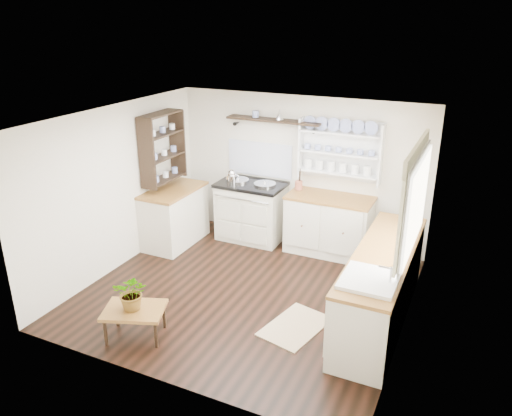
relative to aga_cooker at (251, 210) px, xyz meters
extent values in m
cube|color=black|center=(0.68, -1.57, -0.48)|extent=(4.00, 3.80, 0.01)
cube|color=silver|center=(0.68, 0.33, 0.67)|extent=(4.00, 0.02, 2.30)
cube|color=silver|center=(2.68, -1.57, 0.67)|extent=(0.02, 3.80, 2.30)
cube|color=silver|center=(-1.32, -1.57, 0.67)|extent=(0.02, 3.80, 2.30)
cube|color=white|center=(0.68, -1.57, 1.82)|extent=(4.00, 3.80, 0.01)
cube|color=white|center=(2.64, -1.42, 1.02)|extent=(0.04, 1.40, 1.00)
cube|color=white|center=(2.62, -1.42, 1.02)|extent=(0.02, 1.50, 1.10)
cube|color=beige|center=(2.60, -1.42, 1.60)|extent=(0.04, 1.55, 0.18)
cube|color=beige|center=(0.00, 0.00, -0.03)|extent=(1.01, 0.66, 0.89)
cube|color=black|center=(0.00, 0.00, 0.44)|extent=(1.05, 0.70, 0.05)
cylinder|color=silver|center=(-0.23, 0.00, 0.48)|extent=(0.34, 0.34, 0.03)
cylinder|color=silver|center=(0.23, 0.00, 0.48)|extent=(0.34, 0.34, 0.03)
cylinder|color=silver|center=(0.00, -0.37, 0.31)|extent=(0.91, 0.02, 0.02)
cube|color=beige|center=(1.28, 0.03, -0.04)|extent=(1.25, 0.60, 0.88)
cube|color=brown|center=(1.28, 0.03, 0.40)|extent=(1.27, 0.63, 0.04)
cube|color=beige|center=(2.38, -1.47, -0.04)|extent=(0.60, 2.40, 0.88)
cube|color=brown|center=(2.38, -1.47, 0.40)|extent=(0.62, 2.43, 0.04)
cube|color=white|center=(2.38, -2.22, 0.32)|extent=(0.55, 0.60, 0.28)
cylinder|color=silver|center=(2.58, -2.22, 0.52)|extent=(0.02, 0.02, 0.22)
cube|color=beige|center=(-1.02, -0.67, -0.04)|extent=(0.60, 1.10, 0.88)
cube|color=brown|center=(-1.02, -0.67, 0.40)|extent=(0.62, 1.13, 0.04)
cube|color=white|center=(1.33, 0.31, 1.07)|extent=(1.20, 0.03, 0.90)
cube|color=white|center=(1.33, 0.22, 1.07)|extent=(1.20, 0.22, 0.02)
cylinder|color=navy|center=(1.33, 0.23, 1.34)|extent=(0.20, 0.02, 0.20)
cube|color=black|center=(0.28, 0.20, 1.44)|extent=(1.50, 0.24, 0.04)
cone|color=black|center=(-0.37, 0.27, 1.33)|extent=(0.06, 0.20, 0.06)
cone|color=black|center=(0.93, 0.27, 1.33)|extent=(0.06, 0.20, 0.06)
cube|color=black|center=(-1.16, -0.67, 1.07)|extent=(0.28, 0.80, 1.05)
cylinder|color=#9F513A|center=(0.75, 0.11, 0.50)|extent=(0.12, 0.12, 0.13)
cube|color=brown|center=(-0.03, -2.97, -0.14)|extent=(0.79, 0.68, 0.04)
cylinder|color=black|center=(-0.23, -3.24, -0.32)|extent=(0.04, 0.04, 0.32)
cylinder|color=black|center=(-0.36, -2.90, -0.32)|extent=(0.04, 0.04, 0.32)
cylinder|color=black|center=(0.30, -3.04, -0.32)|extent=(0.04, 0.04, 0.32)
cylinder|color=black|center=(0.17, -2.70, -0.32)|extent=(0.04, 0.04, 0.32)
imported|color=#3F7233|center=(-0.03, -2.97, 0.09)|extent=(0.46, 0.43, 0.42)
cube|color=#8B7C50|center=(1.54, -2.04, -0.47)|extent=(0.73, 0.95, 0.02)
camera|label=1|loc=(3.21, -6.70, 2.94)|focal=35.00mm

